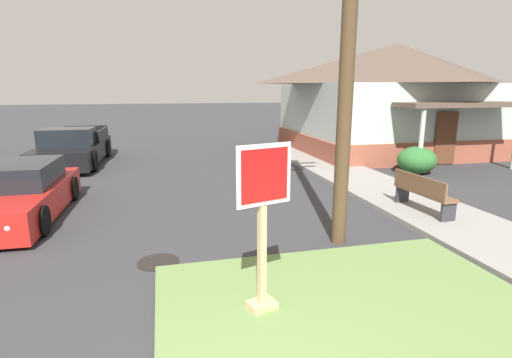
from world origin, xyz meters
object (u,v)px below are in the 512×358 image
parked_sedan_red (19,194)px  street_bench (422,191)px  pickup_truck_black (73,149)px  manhole_cover (158,262)px  stop_sign (263,231)px

parked_sedan_red → street_bench: bearing=-13.3°
pickup_truck_black → manhole_cover: bearing=-72.1°
stop_sign → parked_sedan_red: stop_sign is taller
stop_sign → street_bench: size_ratio=1.27×
stop_sign → manhole_cover: bearing=125.0°
manhole_cover → pickup_truck_black: pickup_truck_black is taller
stop_sign → street_bench: stop_sign is taller
pickup_truck_black → street_bench: 12.58m
stop_sign → manhole_cover: (-1.34, 1.91, -1.15)m
manhole_cover → pickup_truck_black: 10.32m
stop_sign → manhole_cover: 2.60m
pickup_truck_black → street_bench: size_ratio=3.12×
stop_sign → parked_sedan_red: (-4.39, 5.15, -0.61)m
parked_sedan_red → street_bench: size_ratio=2.56×
manhole_cover → parked_sedan_red: 4.49m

